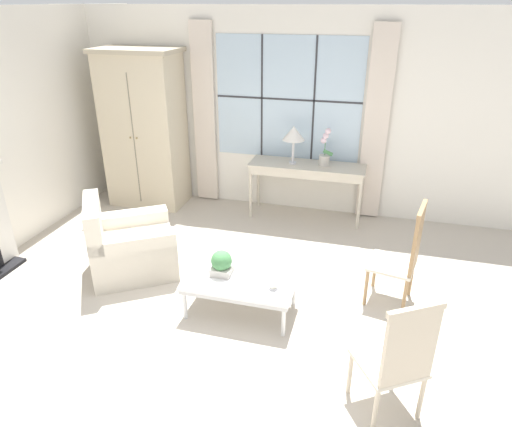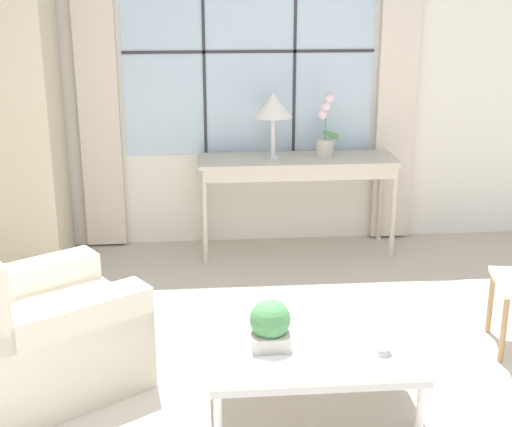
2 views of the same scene
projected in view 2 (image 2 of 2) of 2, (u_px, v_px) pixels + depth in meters
wall_back_windowed at (249, 77)px, 5.82m from camera, size 7.20×0.14×2.80m
console_table at (297, 168)px, 5.74m from camera, size 1.59×0.49×0.79m
table_lamp at (273, 106)px, 5.55m from camera, size 0.30×0.30×0.53m
potted_orchid at (325, 133)px, 5.71m from camera, size 0.19×0.15×0.52m
armchair_upholstered at (39, 337)px, 3.87m from camera, size 1.20×1.18×0.90m
coffee_table at (313, 358)px, 3.60m from camera, size 1.08×0.60×0.37m
potted_plant_small at (270, 324)px, 3.59m from camera, size 0.21×0.21×0.25m
pillar_candle at (383, 344)px, 3.55m from camera, size 0.10×0.10×0.12m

